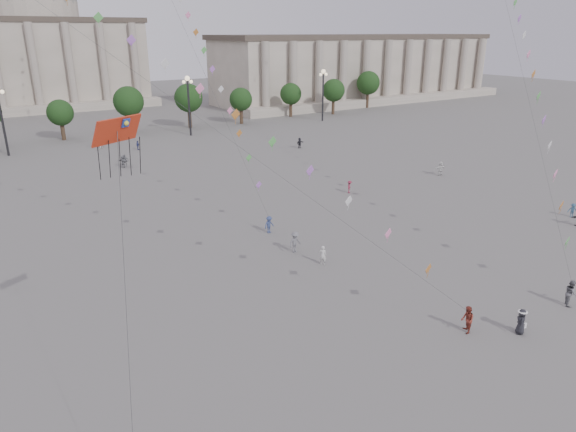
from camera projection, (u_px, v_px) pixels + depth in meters
ground at (407, 346)px, 31.37m from camera, size 360.00×360.00×0.00m
hall_east at (360, 68)px, 140.89m from camera, size 84.00×26.22×17.20m
hall_central at (39, 47)px, 128.76m from camera, size 48.30×34.30×35.50m
tree_row at (93, 107)px, 91.24m from camera, size 137.12×5.12×8.00m
lamp_post_mid_west at (0, 107)px, 76.63m from camera, size 2.00×0.90×10.65m
lamp_post_mid_east at (188, 95)px, 91.87m from camera, size 2.00×0.90×10.65m
lamp_post_far_east at (323, 86)px, 107.11m from camera, size 2.00×0.90×10.65m
person_crowd_0 at (138, 145)px, 82.76m from camera, size 0.86×0.89×1.49m
person_crowd_4 at (100, 142)px, 84.03m from camera, size 1.76×1.43×1.88m
person_crowd_6 at (295, 242)px, 44.32m from camera, size 1.33×0.90×1.90m
person_crowd_7 at (440, 168)px, 68.15m from camera, size 1.73×0.56×1.86m
person_crowd_8 at (350, 187)px, 60.73m from camera, size 1.08×1.07×1.50m
person_crowd_9 at (300, 143)px, 83.92m from camera, size 1.67×0.89×1.71m
person_crowd_12 at (123, 162)px, 71.95m from camera, size 1.36×1.60×1.73m
person_crowd_13 at (323, 255)px, 42.05m from camera, size 0.70×0.71×1.66m
person_crowd_14 at (573, 210)px, 52.81m from camera, size 1.04×1.09×1.49m
person_crowd_16 at (125, 161)px, 72.40m from camera, size 1.10×0.64×1.77m
kite_flyer_0 at (467, 320)px, 32.50m from camera, size 1.06×1.12×1.83m
kite_flyer_1 at (269, 225)px, 48.68m from camera, size 1.17×0.80×1.66m
kite_flyer_2 at (571, 293)px, 35.75m from camera, size 1.17×1.15×1.90m
hat_person at (521, 321)px, 32.40m from camera, size 0.98×0.96×1.71m
dragon_kite at (119, 150)px, 19.87m from camera, size 2.26×3.61×14.37m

